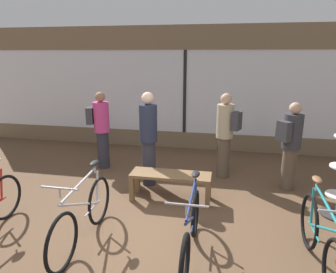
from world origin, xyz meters
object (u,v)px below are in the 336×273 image
(customer_near_rack, at_px, (225,133))
(bicycle_left, at_px, (83,216))
(display_bench, at_px, (171,178))
(customer_by_window, at_px, (291,144))
(customer_mid_floor, at_px, (148,137))
(customer_near_bench, at_px, (101,128))
(bicycle_far_right, at_px, (320,241))
(bicycle_right, at_px, (191,232))

(customer_near_rack, bearing_deg, bicycle_left, -124.42)
(display_bench, relative_size, customer_by_window, 0.84)
(customer_mid_floor, relative_size, customer_near_bench, 1.07)
(customer_by_window, bearing_deg, display_bench, -157.71)
(bicycle_left, height_order, display_bench, bicycle_left)
(bicycle_left, height_order, customer_mid_floor, customer_mid_floor)
(customer_by_window, bearing_deg, customer_near_bench, 174.22)
(display_bench, distance_m, customer_mid_floor, 0.97)
(bicycle_far_right, xyz_separation_m, display_bench, (-2.04, 1.45, -0.00))
(bicycle_left, height_order, customer_near_bench, customer_near_bench)
(display_bench, relative_size, customer_mid_floor, 0.77)
(customer_near_rack, distance_m, customer_by_window, 1.24)
(bicycle_right, xyz_separation_m, customer_by_window, (1.56, 2.35, 0.53))
(bicycle_far_right, xyz_separation_m, customer_mid_floor, (-2.58, 2.01, 0.57))
(bicycle_right, distance_m, customer_mid_floor, 2.40)
(customer_near_rack, relative_size, customer_mid_floor, 0.96)
(bicycle_right, xyz_separation_m, customer_near_bench, (-2.33, 2.75, 0.56))
(customer_near_bench, bearing_deg, bicycle_far_right, -35.10)
(bicycle_left, height_order, customer_by_window, customer_by_window)
(bicycle_far_right, distance_m, customer_mid_floor, 3.32)
(bicycle_left, distance_m, customer_by_window, 3.83)
(bicycle_far_right, height_order, customer_near_bench, customer_near_bench)
(bicycle_right, bearing_deg, bicycle_left, 178.12)
(bicycle_right, bearing_deg, customer_near_bench, 130.30)
(customer_mid_floor, xyz_separation_m, customer_near_bench, (-1.26, 0.69, -0.04))
(bicycle_far_right, bearing_deg, customer_by_window, 88.81)
(bicycle_far_right, distance_m, customer_near_rack, 2.95)
(bicycle_far_right, bearing_deg, customer_near_rack, 113.20)
(display_bench, bearing_deg, customer_mid_floor, 133.70)
(bicycle_far_right, relative_size, customer_mid_floor, 0.96)
(bicycle_far_right, bearing_deg, display_bench, 144.65)
(customer_near_rack, distance_m, customer_near_bench, 2.70)
(bicycle_right, distance_m, bicycle_far_right, 1.51)
(customer_near_bench, bearing_deg, bicycle_left, -72.13)
(bicycle_far_right, height_order, display_bench, bicycle_far_right)
(bicycle_left, relative_size, customer_mid_floor, 0.98)
(display_bench, relative_size, customer_near_bench, 0.82)
(display_bench, xyz_separation_m, customer_by_window, (2.09, 0.86, 0.50))
(bicycle_far_right, relative_size, display_bench, 1.25)
(customer_near_rack, bearing_deg, customer_near_bench, 179.28)
(bicycle_left, relative_size, bicycle_right, 1.03)
(bicycle_left, relative_size, customer_near_bench, 1.04)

